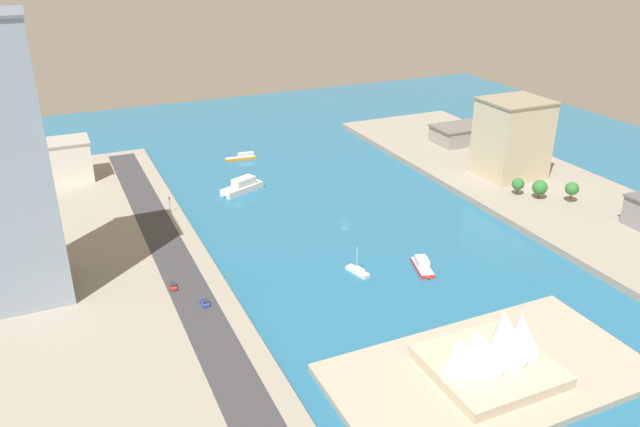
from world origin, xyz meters
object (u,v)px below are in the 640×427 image
at_px(ferry_white_commuter, 242,187).
at_px(tugboat_red, 422,265).
at_px(sailboat_small_white, 358,271).
at_px(hotel_broad_white, 60,161).
at_px(carpark_squat_concrete, 472,132).
at_px(tower_tall_glass, 11,165).
at_px(water_taxi_orange, 242,157).
at_px(opera_landmark, 492,349).
at_px(pickup_red, 173,286).
at_px(office_block_beige, 512,138).
at_px(traffic_light_waterfront, 170,202).
at_px(hatchback_blue, 205,302).

relative_size(ferry_white_commuter, tugboat_red, 1.48).
distance_m(sailboat_small_white, hotel_broad_white, 152.93).
bearing_deg(carpark_squat_concrete, tower_tall_glass, 18.29).
bearing_deg(water_taxi_orange, opera_landmark, 91.58).
height_order(sailboat_small_white, tower_tall_glass, tower_tall_glass).
bearing_deg(pickup_red, hotel_broad_white, -77.80).
bearing_deg(carpark_squat_concrete, opera_landmark, 54.60).
bearing_deg(office_block_beige, sailboat_small_white, 25.32).
bearing_deg(traffic_light_waterfront, ferry_white_commuter, -155.97).
relative_size(tugboat_red, traffic_light_waterfront, 2.29).
distance_m(hotel_broad_white, traffic_light_waterfront, 66.88).
xyz_separation_m(office_block_beige, traffic_light_waterfront, (152.12, -21.83, -13.39)).
xyz_separation_m(sailboat_small_white, tugboat_red, (-21.57, 6.52, 0.58)).
distance_m(water_taxi_orange, ferry_white_commuter, 43.78).
bearing_deg(traffic_light_waterfront, tower_tall_glass, 41.01).
distance_m(water_taxi_orange, office_block_beige, 131.74).
height_order(hotel_broad_white, pickup_red, hotel_broad_white).
distance_m(hatchback_blue, traffic_light_waterfront, 73.76).
xyz_separation_m(water_taxi_orange, office_block_beige, (-103.57, 79.11, 19.26)).
distance_m(tugboat_red, tower_tall_glass, 132.75).
bearing_deg(hatchback_blue, hotel_broad_white, -76.21).
height_order(office_block_beige, hatchback_blue, office_block_beige).
bearing_deg(opera_landmark, sailboat_small_white, -84.83).
relative_size(carpark_squat_concrete, hatchback_blue, 9.54).
xyz_separation_m(water_taxi_orange, tugboat_red, (-21.19, 134.83, 0.18)).
xyz_separation_m(water_taxi_orange, carpark_squat_concrete, (-120.37, 29.05, 6.12)).
height_order(tower_tall_glass, pickup_red, tower_tall_glass).
bearing_deg(sailboat_small_white, water_taxi_orange, -90.17).
bearing_deg(water_taxi_orange, ferry_white_commuter, 72.06).
xyz_separation_m(ferry_white_commuter, opera_landmark, (-18.76, 149.34, 6.55)).
bearing_deg(pickup_red, water_taxi_orange, -117.32).
height_order(tower_tall_glass, traffic_light_waterfront, tower_tall_glass).
distance_m(pickup_red, opera_landmark, 99.00).
distance_m(ferry_white_commuter, tugboat_red, 99.43).
bearing_deg(carpark_squat_concrete, tugboat_red, 46.84).
bearing_deg(hatchback_blue, ferry_white_commuter, -114.38).
distance_m(tugboat_red, opera_landmark, 58.84).
bearing_deg(opera_landmark, traffic_light_waterfront, -68.07).
bearing_deg(tower_tall_glass, carpark_squat_concrete, -161.71).
bearing_deg(ferry_white_commuter, water_taxi_orange, -107.94).
relative_size(sailboat_small_white, tower_tall_glass, 0.13).
distance_m(ferry_white_commuter, carpark_squat_concrete, 134.53).
xyz_separation_m(pickup_red, opera_landmark, (-65.85, 73.74, 5.20)).
xyz_separation_m(office_block_beige, tower_tall_glass, (203.36, 22.73, 24.51)).
xyz_separation_m(sailboat_small_white, tower_tall_glass, (99.40, -26.47, 44.17)).
xyz_separation_m(carpark_squat_concrete, opera_landmark, (115.09, 161.92, 1.54)).
bearing_deg(pickup_red, tower_tall_glass, -21.44).
bearing_deg(opera_landmark, water_taxi_orange, -88.42).
height_order(sailboat_small_white, pickup_red, sailboat_small_white).
height_order(office_block_beige, opera_landmark, office_block_beige).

